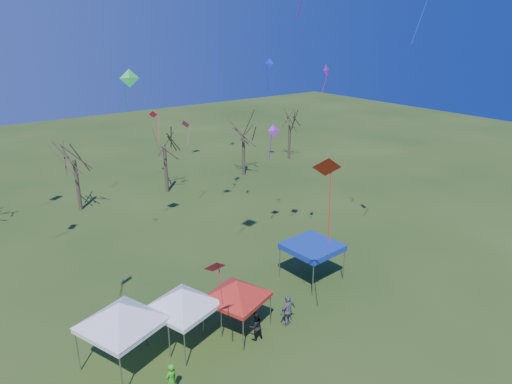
# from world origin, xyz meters

# --- Properties ---
(ground) EXTENTS (140.00, 140.00, 0.00)m
(ground) POSITION_xyz_m (0.00, 0.00, 0.00)
(ground) COLOR #274516
(ground) RESTS_ON ground
(tree_2) EXTENTS (3.71, 3.71, 8.18)m
(tree_2) POSITION_xyz_m (-2.37, 24.38, 6.29)
(tree_2) COLOR #3D2D21
(tree_2) RESTS_ON ground
(tree_3) EXTENTS (3.59, 3.59, 7.91)m
(tree_3) POSITION_xyz_m (6.03, 24.04, 6.08)
(tree_3) COLOR #3D2D21
(tree_3) RESTS_ON ground
(tree_4) EXTENTS (3.58, 3.58, 7.89)m
(tree_4) POSITION_xyz_m (15.36, 24.00, 6.06)
(tree_4) COLOR #3D2D21
(tree_4) RESTS_ON ground
(tree_5) EXTENTS (3.39, 3.39, 7.46)m
(tree_5) POSITION_xyz_m (23.72, 26.07, 5.73)
(tree_5) COLOR #3D2D21
(tree_5) RESTS_ON ground
(tent_white_west) EXTENTS (4.27, 4.27, 4.02)m
(tent_white_west) POSITION_xyz_m (-6.72, 2.66, 3.24)
(tent_white_west) COLOR gray
(tent_white_west) RESTS_ON ground
(tent_white_mid) EXTENTS (3.95, 3.95, 3.66)m
(tent_white_mid) POSITION_xyz_m (-3.60, 2.47, 2.96)
(tent_white_mid) COLOR gray
(tent_white_mid) RESTS_ON ground
(tent_red) EXTENTS (3.72, 3.72, 3.49)m
(tent_red) POSITION_xyz_m (-0.81, 1.68, 2.82)
(tent_red) COLOR gray
(tent_red) RESTS_ON ground
(tent_blue) EXTENTS (3.36, 3.36, 2.47)m
(tent_blue) POSITION_xyz_m (6.09, 3.20, 2.27)
(tent_blue) COLOR gray
(tent_blue) RESTS_ON ground
(person_green) EXTENTS (0.72, 0.57, 1.71)m
(person_green) POSITION_xyz_m (-5.85, -0.54, 0.86)
(person_green) COLOR green
(person_green) RESTS_ON ground
(person_dark) EXTENTS (0.86, 0.71, 1.63)m
(person_dark) POSITION_xyz_m (-0.51, 0.41, 0.81)
(person_dark) COLOR black
(person_dark) RESTS_ON ground
(person_grey) EXTENTS (1.12, 0.55, 1.84)m
(person_grey) POSITION_xyz_m (1.62, 0.32, 0.92)
(person_grey) COLOR slate
(person_grey) RESTS_ON ground
(kite_25) EXTENTS (0.76, 0.43, 1.66)m
(kite_25) POSITION_xyz_m (7.73, 4.36, 13.04)
(kite_25) COLOR purple
(kite_25) RESTS_ON ground
(kite_12) EXTENTS (0.67, 1.08, 3.41)m
(kite_12) POSITION_xyz_m (18.63, 23.80, 11.76)
(kite_12) COLOR #142CDE
(kite_12) RESTS_ON ground
(kite_1) EXTENTS (1.15, 0.95, 2.19)m
(kite_1) POSITION_xyz_m (-3.65, -0.94, 5.97)
(kite_1) COLOR red
(kite_1) RESTS_ON ground
(kite_22) EXTENTS (1.08, 1.03, 2.83)m
(kite_22) POSITION_xyz_m (5.00, 23.65, 7.82)
(kite_22) COLOR red
(kite_22) RESTS_ON ground
(kite_5) EXTENTS (1.54, 1.44, 4.15)m
(kite_5) POSITION_xyz_m (1.38, -2.25, 9.76)
(kite_5) COLOR red
(kite_5) RESTS_ON ground
(kite_19) EXTENTS (0.77, 0.96, 2.26)m
(kite_19) POSITION_xyz_m (5.26, 17.91, 7.87)
(kite_19) COLOR #E93369
(kite_19) RESTS_ON ground
(kite_11) EXTENTS (1.38, 1.05, 2.77)m
(kite_11) POSITION_xyz_m (-0.84, 13.85, 12.34)
(kite_11) COLOR green
(kite_11) RESTS_ON ground
(kite_17) EXTENTS (0.94, 0.66, 2.66)m
(kite_17) POSITION_xyz_m (7.33, 8.85, 8.61)
(kite_17) COLOR purple
(kite_17) RESTS_ON ground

